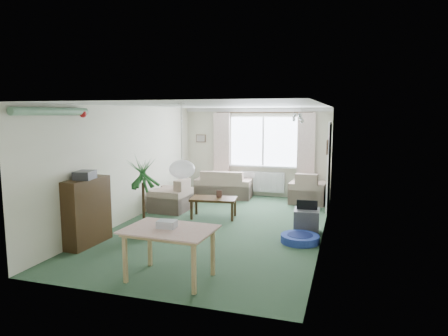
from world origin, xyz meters
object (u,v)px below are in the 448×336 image
(bookshelf, at_px, (87,212))
(houseplant, at_px, (143,198))
(coffee_table, at_px, (214,208))
(tv_cube, at_px, (307,221))
(armchair_corner, at_px, (308,188))
(pet_bed, at_px, (300,239))
(armchair_left, at_px, (171,195))
(dining_table, at_px, (170,254))
(sofa, at_px, (224,184))

(bookshelf, relative_size, houseplant, 0.78)
(coffee_table, bearing_deg, tv_cube, -14.88)
(armchair_corner, relative_size, bookshelf, 0.76)
(bookshelf, bearing_deg, pet_bed, 21.34)
(armchair_corner, distance_m, armchair_left, 3.47)
(armchair_corner, distance_m, dining_table, 5.49)
(sofa, distance_m, dining_table, 5.42)
(armchair_corner, xyz_separation_m, houseplant, (-2.59, -3.77, 0.35))
(sofa, xyz_separation_m, bookshelf, (-1.08, -4.44, 0.21))
(sofa, distance_m, houseplant, 3.83)
(armchair_left, bearing_deg, pet_bed, 67.18)
(sofa, xyz_separation_m, tv_cube, (2.46, -2.65, -0.14))
(coffee_table, xyz_separation_m, houseplant, (-0.77, -1.68, 0.52))
(houseplant, xyz_separation_m, dining_table, (1.24, -1.56, -0.39))
(armchair_corner, distance_m, bookshelf, 5.53)
(dining_table, bearing_deg, bookshelf, 155.34)
(dining_table, relative_size, tv_cube, 2.19)
(armchair_left, bearing_deg, armchair_corner, 122.71)
(armchair_left, height_order, houseplant, houseplant)
(pet_bed, bearing_deg, houseplant, -168.85)
(tv_cube, bearing_deg, dining_table, -123.43)
(armchair_corner, relative_size, pet_bed, 1.30)
(armchair_corner, relative_size, houseplant, 0.59)
(sofa, height_order, armchair_left, armchair_left)
(tv_cube, bearing_deg, armchair_corner, 91.61)
(sofa, bearing_deg, tv_cube, 127.99)
(sofa, height_order, tv_cube, sofa)
(armchair_corner, bearing_deg, tv_cube, 98.49)
(dining_table, bearing_deg, tv_cube, 59.87)
(armchair_left, bearing_deg, houseplant, 12.93)
(coffee_table, bearing_deg, armchair_left, 165.17)
(sofa, distance_m, coffee_table, 2.16)
(sofa, relative_size, tv_cube, 2.93)
(coffee_table, distance_m, pet_bed, 2.30)
(bookshelf, xyz_separation_m, tv_cube, (3.54, 1.79, -0.35))
(coffee_table, bearing_deg, armchair_corner, 48.92)
(sofa, relative_size, armchair_corner, 1.69)
(houseplant, bearing_deg, dining_table, -51.37)
(pet_bed, bearing_deg, armchair_left, 155.32)
(sofa, bearing_deg, houseplant, 79.86)
(armchair_left, bearing_deg, tv_cube, 77.00)
(armchair_left, distance_m, dining_table, 3.91)
(dining_table, xyz_separation_m, pet_bed, (1.52, 2.10, -0.28))
(coffee_table, distance_m, bookshelf, 2.80)
(dining_table, distance_m, tv_cube, 3.12)
(houseplant, bearing_deg, pet_bed, 11.15)
(tv_cube, bearing_deg, pet_bed, -98.07)
(armchair_corner, bearing_deg, dining_table, 79.45)
(bookshelf, bearing_deg, armchair_left, 85.11)
(sofa, height_order, armchair_corner, armchair_corner)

